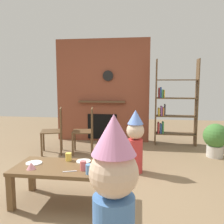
# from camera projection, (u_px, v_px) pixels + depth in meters

# --- Properties ---
(ground_plane) EXTENTS (12.00, 12.00, 0.00)m
(ground_plane) POSITION_uv_depth(u_px,v_px,m) (97.00, 189.00, 3.01)
(ground_plane) COLOR #846B4C
(brick_fireplace_feature) EXTENTS (2.20, 0.28, 2.40)m
(brick_fireplace_feature) POSITION_uv_depth(u_px,v_px,m) (103.00, 91.00, 5.46)
(brick_fireplace_feature) COLOR brown
(brick_fireplace_feature) RESTS_ON ground_plane
(bookshelf) EXTENTS (0.90, 0.28, 1.90)m
(bookshelf) POSITION_uv_depth(u_px,v_px,m) (172.00, 106.00, 5.10)
(bookshelf) COLOR brown
(bookshelf) RESTS_ON ground_plane
(coffee_table) EXTENTS (1.07, 0.57, 0.44)m
(coffee_table) POSITION_uv_depth(u_px,v_px,m) (62.00, 172.00, 2.64)
(coffee_table) COLOR brown
(coffee_table) RESTS_ON ground_plane
(paper_cup_near_left) EXTENTS (0.07, 0.07, 0.10)m
(paper_cup_near_left) POSITION_uv_depth(u_px,v_px,m) (69.00, 157.00, 2.81)
(paper_cup_near_left) COLOR #F2CC4C
(paper_cup_near_left) RESTS_ON coffee_table
(paper_cup_near_right) EXTENTS (0.07, 0.07, 0.10)m
(paper_cup_near_right) POSITION_uv_depth(u_px,v_px,m) (89.00, 169.00, 2.40)
(paper_cup_near_right) COLOR #669EE0
(paper_cup_near_right) RESTS_ON coffee_table
(paper_cup_center) EXTENTS (0.07, 0.07, 0.10)m
(paper_cup_center) POSITION_uv_depth(u_px,v_px,m) (83.00, 166.00, 2.50)
(paper_cup_center) COLOR #E5666B
(paper_cup_center) RESTS_ON coffee_table
(paper_plate_front) EXTENTS (0.18, 0.18, 0.01)m
(paper_plate_front) POSITION_uv_depth(u_px,v_px,m) (83.00, 161.00, 2.77)
(paper_plate_front) COLOR white
(paper_plate_front) RESTS_ON coffee_table
(paper_plate_rear) EXTENTS (0.19, 0.19, 0.01)m
(paper_plate_rear) POSITION_uv_depth(u_px,v_px,m) (34.00, 163.00, 2.71)
(paper_plate_rear) COLOR white
(paper_plate_rear) RESTS_ON coffee_table
(birthday_cake_slice) EXTENTS (0.10, 0.10, 0.08)m
(birthday_cake_slice) POSITION_uv_depth(u_px,v_px,m) (31.00, 166.00, 2.54)
(birthday_cake_slice) COLOR pink
(birthday_cake_slice) RESTS_ON coffee_table
(table_fork) EXTENTS (0.15, 0.07, 0.01)m
(table_fork) POSITION_uv_depth(u_px,v_px,m) (70.00, 171.00, 2.47)
(table_fork) COLOR silver
(table_fork) RESTS_ON coffee_table
(child_with_cone_hat) EXTENTS (0.33, 0.33, 1.19)m
(child_with_cone_hat) POSITION_uv_depth(u_px,v_px,m) (114.00, 198.00, 1.52)
(child_with_cone_hat) COLOR #4C7FC6
(child_with_cone_hat) RESTS_ON ground_plane
(child_in_pink) EXTENTS (0.27, 0.27, 0.98)m
(child_in_pink) POSITION_uv_depth(u_px,v_px,m) (135.00, 140.00, 3.53)
(child_in_pink) COLOR #D13838
(child_in_pink) RESTS_ON ground_plane
(dining_chair_left) EXTENTS (0.50, 0.50, 0.90)m
(dining_chair_left) POSITION_uv_depth(u_px,v_px,m) (56.00, 128.00, 4.52)
(dining_chair_left) COLOR brown
(dining_chair_left) RESTS_ON ground_plane
(dining_chair_middle) EXTENTS (0.47, 0.47, 0.90)m
(dining_chair_middle) POSITION_uv_depth(u_px,v_px,m) (87.00, 128.00, 4.50)
(dining_chair_middle) COLOR brown
(dining_chair_middle) RESTS_ON ground_plane
(potted_plant_tall) EXTENTS (0.45, 0.45, 0.63)m
(potted_plant_tall) POSITION_uv_depth(u_px,v_px,m) (215.00, 138.00, 4.28)
(potted_plant_tall) COLOR beige
(potted_plant_tall) RESTS_ON ground_plane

